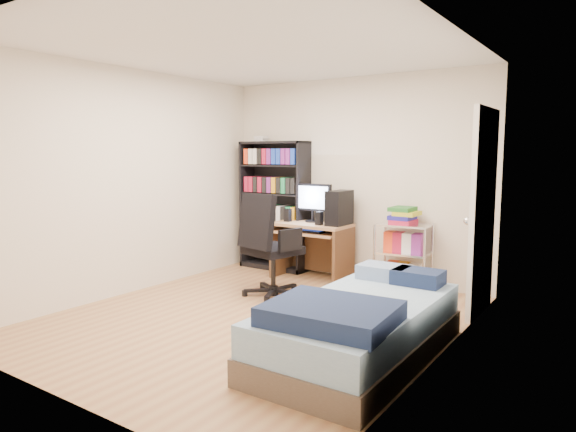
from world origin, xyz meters
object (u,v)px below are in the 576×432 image
Objects in this scene: bed at (359,326)px; media_shelf at (274,204)px; computer_desk at (320,228)px; office_chair at (270,264)px.

media_shelf is at bearing 137.42° from bed.
computer_desk is at bearing 127.49° from bed.
bed is (2.35, -2.16, -0.64)m from media_shelf.
computer_desk reaches higher than bed.
media_shelf is at bearing 168.08° from computer_desk.
media_shelf is 1.48m from office_chair.
media_shelf is 1.57× the size of office_chair.
office_chair is at bearing -56.46° from media_shelf.
computer_desk is 2.53m from bed.
media_shelf reaches higher than computer_desk.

